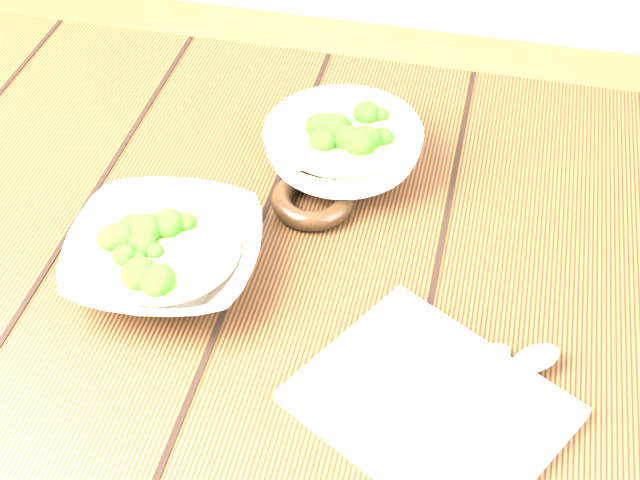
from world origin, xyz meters
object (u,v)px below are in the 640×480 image
at_px(soup_bowl_front, 165,255).
at_px(trivet, 313,200).
at_px(table, 271,328).
at_px(napkin, 431,404).
at_px(soup_bowl_back, 343,148).

height_order(soup_bowl_front, trivet, soup_bowl_front).
xyz_separation_m(table, napkin, (0.20, -0.16, 0.13)).
xyz_separation_m(soup_bowl_front, soup_bowl_back, (0.14, 0.21, 0.00)).
height_order(soup_bowl_front, napkin, soup_bowl_front).
distance_m(table, napkin, 0.28).
bearing_deg(soup_bowl_front, table, 27.29).
xyz_separation_m(soup_bowl_back, trivet, (-0.02, -0.07, -0.02)).
relative_size(table, napkin, 5.43).
relative_size(soup_bowl_front, soup_bowl_back, 1.11).
height_order(table, soup_bowl_front, soup_bowl_front).
distance_m(table, soup_bowl_back, 0.22).
height_order(soup_bowl_front, soup_bowl_back, soup_bowl_back).
bearing_deg(table, soup_bowl_back, 72.73).
height_order(trivet, napkin, trivet).
relative_size(table, trivet, 12.70).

